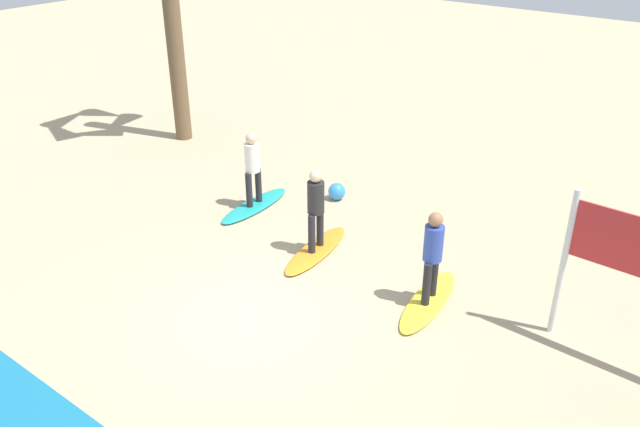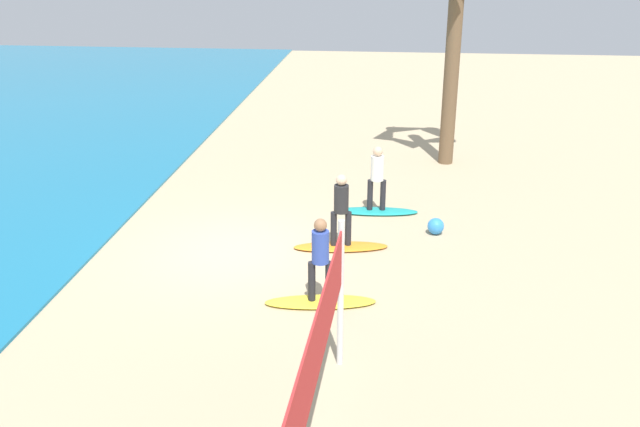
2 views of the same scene
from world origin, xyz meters
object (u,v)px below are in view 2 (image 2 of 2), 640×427
object	(u,v)px
beach_ball	(436,226)
surfboard_orange	(341,247)
surfboard_yellow	(320,302)
surfboard_teal	(376,211)
surfer_orange	(341,205)
surfer_teal	(377,174)
surfer_yellow	(320,254)

from	to	relation	value
beach_ball	surfboard_orange	bearing A→B (deg)	116.28
surfboard_yellow	beach_ball	bearing A→B (deg)	-130.34
surfboard_yellow	surfboard_teal	world-z (taller)	same
surfboard_yellow	surfboard_orange	world-z (taller)	same
surfer_orange	surfer_teal	size ratio (longest dim) A/B	1.00
surfboard_orange	beach_ball	size ratio (longest dim) A/B	5.44
surfboard_teal	surfboard_orange	bearing A→B (deg)	69.27
surfer_orange	surfer_teal	world-z (taller)	same
surfboard_teal	beach_ball	bearing A→B (deg)	136.74
surfboard_orange	surfer_orange	bearing A→B (deg)	-97.84
surfboard_yellow	surfboard_teal	distance (m)	4.90
surfer_yellow	surfboard_teal	world-z (taller)	surfer_yellow
surfboard_teal	surfer_teal	distance (m)	0.99
surfboard_yellow	surfboard_orange	size ratio (longest dim) A/B	1.00
surfer_yellow	beach_ball	distance (m)	4.38
surfer_orange	beach_ball	distance (m)	2.53
surfboard_yellow	surfer_teal	bearing A→B (deg)	-108.25
surfer_teal	beach_ball	distance (m)	2.04
surfboard_orange	beach_ball	world-z (taller)	beach_ball
surfboard_orange	surfer_teal	distance (m)	2.57
surfboard_orange	beach_ball	distance (m)	2.39
surfboard_orange	surfer_orange	distance (m)	0.99
surfer_yellow	surfboard_orange	xyz separation A→B (m)	(2.56, -0.19, -0.99)
surfboard_orange	surfboard_teal	xyz separation A→B (m)	(2.25, -0.72, 0.00)
surfboard_orange	surfer_teal	xyz separation A→B (m)	(2.25, -0.72, 0.99)
surfer_yellow	surfboard_orange	distance (m)	2.75
surfer_yellow	beach_ball	bearing A→B (deg)	-32.79
surfer_teal	beach_ball	bearing A→B (deg)	-130.22
surfboard_orange	beach_ball	xyz separation A→B (m)	(1.06, -2.14, 0.15)
surfboard_orange	surfer_orange	size ratio (longest dim) A/B	1.28
surfboard_yellow	surfer_yellow	distance (m)	0.99
surfboard_orange	surfer_teal	world-z (taller)	surfer_teal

